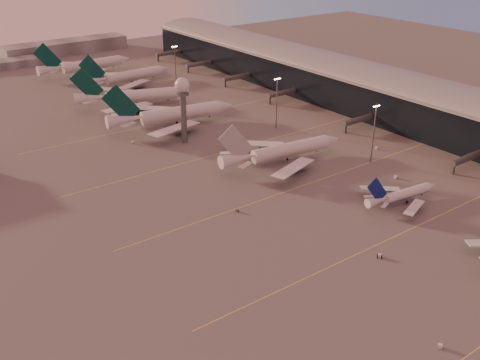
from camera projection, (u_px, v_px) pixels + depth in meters
ground at (387, 267)px, 162.03m from camera, size 700.00×700.00×0.00m
taxiway_markings at (325, 176)px, 218.93m from camera, size 180.00×185.25×0.02m
terminal at (361, 87)px, 295.75m from camera, size 57.00×362.00×23.04m
radar_tower at (183, 97)px, 243.17m from camera, size 6.40×6.40×31.10m
mast_b at (374, 131)px, 225.83m from camera, size 3.60×0.56×25.00m
mast_c at (277, 101)px, 263.17m from camera, size 3.60×0.56×25.00m
mast_d at (175, 64)px, 327.61m from camera, size 3.60×0.56×25.00m
distant_horizon at (31, 54)px, 398.46m from camera, size 165.00×37.50×9.00m
narrowbody_mid at (402, 196)px, 197.73m from camera, size 33.06×26.25×12.94m
widebody_white at (283, 154)px, 230.59m from camera, size 57.93×46.15×20.43m
greentail_a at (173, 117)px, 270.94m from camera, size 64.81×51.93×23.69m
greentail_b at (134, 99)px, 299.37m from camera, size 59.42×47.16×22.50m
greentail_c at (128, 78)px, 337.78m from camera, size 59.39×47.87×21.56m
greentail_d at (86, 67)px, 360.96m from camera, size 63.44×51.21×23.04m
gsv_truck_a at (441, 343)px, 131.62m from camera, size 5.61×4.64×2.20m
gsv_tug_mid at (380, 256)px, 166.60m from camera, size 3.85×4.04×1.00m
gsv_truck_b at (397, 175)px, 217.04m from camera, size 6.11×2.82×2.38m
gsv_truck_c at (238, 209)px, 192.51m from camera, size 5.21×3.35×1.98m
gsv_catering_b at (377, 145)px, 244.09m from camera, size 5.16×2.87×4.02m
gsv_tug_far at (236, 153)px, 239.38m from camera, size 4.25×4.14×1.06m
gsv_truck_d at (131, 141)px, 250.58m from camera, size 4.10×6.17×2.35m
gsv_tug_hangar at (221, 102)px, 304.85m from camera, size 3.47×2.19×0.96m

